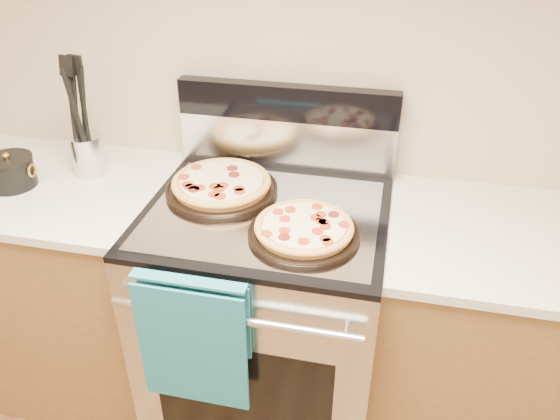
% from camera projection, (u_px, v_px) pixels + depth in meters
% --- Properties ---
extents(wall_back, '(4.00, 0.00, 4.00)m').
position_uv_depth(wall_back, '(290.00, 42.00, 1.78)').
color(wall_back, '#C8AE90').
rests_on(wall_back, ground).
extents(range_body, '(0.76, 0.68, 0.90)m').
position_uv_depth(range_body, '(268.00, 321.00, 1.96)').
color(range_body, '#B7B7BC').
rests_on(range_body, ground).
extents(oven_window, '(0.56, 0.01, 0.40)m').
position_uv_depth(oven_window, '(242.00, 395.00, 1.68)').
color(oven_window, black).
rests_on(oven_window, range_body).
extents(cooktop, '(0.76, 0.68, 0.02)m').
position_uv_depth(cooktop, '(266.00, 212.00, 1.72)').
color(cooktop, black).
rests_on(cooktop, range_body).
extents(backsplash_lower, '(0.76, 0.06, 0.18)m').
position_uv_depth(backsplash_lower, '(287.00, 143.00, 1.92)').
color(backsplash_lower, silver).
rests_on(backsplash_lower, cooktop).
extents(backsplash_upper, '(0.76, 0.06, 0.12)m').
position_uv_depth(backsplash_upper, '(287.00, 102.00, 1.84)').
color(backsplash_upper, black).
rests_on(backsplash_upper, backsplash_lower).
extents(oven_handle, '(0.70, 0.03, 0.03)m').
position_uv_depth(oven_handle, '(233.00, 319.00, 1.46)').
color(oven_handle, silver).
rests_on(oven_handle, range_body).
extents(dish_towel, '(0.32, 0.05, 0.42)m').
position_uv_depth(dish_towel, '(194.00, 339.00, 1.54)').
color(dish_towel, '#1D6E92').
rests_on(dish_towel, oven_handle).
extents(foil_sheet, '(0.70, 0.55, 0.01)m').
position_uv_depth(foil_sheet, '(264.00, 214.00, 1.68)').
color(foil_sheet, gray).
rests_on(foil_sheet, cooktop).
extents(cabinet_left, '(1.00, 0.62, 0.88)m').
position_uv_depth(cabinet_left, '(53.00, 284.00, 2.15)').
color(cabinet_left, brown).
rests_on(cabinet_left, ground).
extents(countertop_left, '(1.02, 0.64, 0.03)m').
position_uv_depth(countertop_left, '(25.00, 183.00, 1.91)').
color(countertop_left, beige).
rests_on(countertop_left, cabinet_left).
extents(cabinet_right, '(1.00, 0.62, 0.88)m').
position_uv_depth(cabinet_right, '(525.00, 357.00, 1.83)').
color(cabinet_right, brown).
rests_on(cabinet_right, ground).
extents(pepperoni_pizza_back, '(0.39, 0.39, 0.05)m').
position_uv_depth(pepperoni_pizza_back, '(222.00, 185.00, 1.78)').
color(pepperoni_pizza_back, '#BC8339').
rests_on(pepperoni_pizza_back, foil_sheet).
extents(pepperoni_pizza_front, '(0.40, 0.40, 0.04)m').
position_uv_depth(pepperoni_pizza_front, '(304.00, 229.00, 1.57)').
color(pepperoni_pizza_front, '#BC8339').
rests_on(pepperoni_pizza_front, foil_sheet).
extents(utensil_crock, '(0.13, 0.13, 0.14)m').
position_uv_depth(utensil_crock, '(89.00, 155.00, 1.91)').
color(utensil_crock, silver).
rests_on(utensil_crock, countertop_left).
extents(saucepan, '(0.16, 0.16, 0.10)m').
position_uv_depth(saucepan, '(11.00, 173.00, 1.84)').
color(saucepan, black).
rests_on(saucepan, countertop_left).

